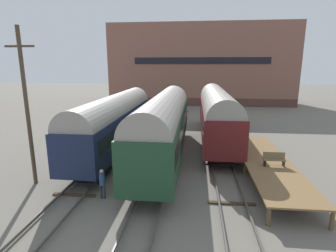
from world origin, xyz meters
TOP-DOWN VIEW (x-y plane):
  - ground_plane at (0.00, 0.00)m, footprint 200.00×200.00m
  - track_left at (-4.57, 0.00)m, footprint 2.60×60.00m
  - track_middle at (0.00, 0.00)m, footprint 2.60×60.00m
  - track_right at (4.57, 0.00)m, footprint 2.60×60.00m
  - train_car_maroon at (4.57, 9.94)m, footprint 3.05×17.96m
  - train_car_navy at (-4.57, 5.54)m, footprint 2.84×17.17m
  - train_car_green at (0.00, 3.97)m, footprint 3.02×17.86m
  - station_platform at (7.47, 1.43)m, footprint 3.17×12.89m
  - bench at (7.68, 0.46)m, footprint 1.40×0.40m
  - person_worker at (-2.76, -3.12)m, footprint 0.32×0.32m
  - utility_pole at (-7.87, -1.61)m, footprint 1.80×0.24m
  - warehouse_building at (3.27, 39.61)m, footprint 35.85×11.70m

SIDE VIEW (x-z plane):
  - ground_plane at x=0.00m, z-range 0.00..0.00m
  - track_left at x=-4.57m, z-range 0.01..0.27m
  - track_middle at x=0.00m, z-range 0.01..0.27m
  - track_right at x=4.57m, z-range 0.01..0.27m
  - station_platform at x=7.47m, z-range 0.45..1.51m
  - person_worker at x=-2.76m, z-range 0.19..1.98m
  - bench at x=7.68m, z-range 1.09..2.00m
  - train_car_navy at x=-4.57m, z-range 0.37..5.43m
  - train_car_maroon at x=4.57m, z-range 0.36..5.67m
  - train_car_green at x=0.00m, z-range 0.38..5.77m
  - utility_pole at x=-7.87m, z-range 0.16..9.97m
  - warehouse_building at x=3.27m, z-range 0.00..15.46m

